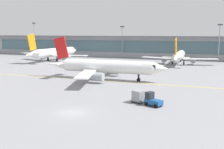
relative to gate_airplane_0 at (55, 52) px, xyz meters
name	(u,v)px	position (x,y,z in m)	size (l,w,h in m)	color
ground_plane	(73,113)	(41.08, -60.63, -3.21)	(400.00, 400.00, 0.00)	gray
taxiway_centreline_stripe	(104,81)	(35.66, -35.71, -3.20)	(110.00, 0.36, 0.01)	yellow
terminal_concourse	(169,47)	(41.08, 25.61, 1.71)	(188.02, 11.00, 9.60)	#9EA3A8
gate_airplane_0	(55,52)	(0.00, 0.00, 0.00)	(29.90, 32.29, 10.69)	white
gate_airplane_1	(179,56)	(47.57, 4.62, -0.38)	(26.43, 28.39, 9.41)	white
taxiing_regional_jet	(106,67)	(35.27, -33.71, -0.19)	(30.30, 28.27, 10.07)	white
baggage_tug	(152,100)	(50.66, -53.20, -2.31)	(2.94, 2.41, 2.10)	#194C8C
cargo_dolly_lead	(138,96)	(48.17, -52.10, -2.15)	(2.57, 2.31, 1.94)	#595B60
apron_light_mast_0	(35,38)	(-22.03, 17.50, 5.34)	(1.80, 0.36, 15.71)	gray
apron_light_mast_1	(122,41)	(21.64, 19.56, 4.36)	(1.80, 0.36, 13.75)	gray
apron_light_mast_2	(219,41)	(60.72, 17.80, 4.57)	(1.80, 0.36, 14.18)	gray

